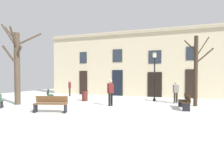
% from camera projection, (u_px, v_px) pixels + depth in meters
% --- Properties ---
extents(ground_plane, '(29.63, 29.63, 0.00)m').
position_uv_depth(ground_plane, '(104.00, 106.00, 13.84)').
color(ground_plane, white).
extents(building_facade, '(18.52, 0.60, 6.44)m').
position_uv_depth(building_facade, '(134.00, 63.00, 20.62)').
color(building_facade, beige).
rests_on(building_facade, ground).
extents(tree_left_of_center, '(1.84, 1.22, 4.59)m').
position_uv_depth(tree_left_of_center, '(196.00, 69.00, 13.72)').
color(tree_left_of_center, '#382B1E').
rests_on(tree_left_of_center, ground).
extents(tree_near_facade, '(2.59, 2.18, 5.53)m').
position_uv_depth(tree_near_facade, '(17.00, 64.00, 14.41)').
color(tree_near_facade, '#4C3D2D').
rests_on(tree_near_facade, ground).
extents(streetlamp, '(0.30, 0.30, 3.86)m').
position_uv_depth(streetlamp, '(154.00, 71.00, 16.35)').
color(streetlamp, black).
rests_on(streetlamp, ground).
extents(litter_bin, '(0.48, 0.48, 0.84)m').
position_uv_depth(litter_bin, '(85.00, 96.00, 16.56)').
color(litter_bin, '#4C1E19').
rests_on(litter_bin, ground).
extents(bench_back_to_back_left, '(1.58, 1.68, 0.92)m').
position_uv_depth(bench_back_to_back_left, '(50.00, 95.00, 16.60)').
color(bench_back_to_back_left, '#2D4C33').
rests_on(bench_back_to_back_left, ground).
extents(bench_far_corner, '(0.80, 1.84, 0.90)m').
position_uv_depth(bench_far_corner, '(185.00, 101.00, 12.48)').
color(bench_far_corner, '#3D2819').
rests_on(bench_far_corner, ground).
extents(bench_facing_shops, '(1.87, 0.95, 0.89)m').
position_uv_depth(bench_facing_shops, '(51.00, 104.00, 11.32)').
color(bench_facing_shops, brown).
rests_on(bench_facing_shops, ground).
extents(person_by_shop_door, '(0.40, 0.44, 1.76)m').
position_uv_depth(person_by_shop_door, '(111.00, 91.00, 13.79)').
color(person_by_shop_door, black).
rests_on(person_by_shop_door, ground).
extents(person_crossing_plaza, '(0.41, 0.43, 1.61)m').
position_uv_depth(person_crossing_plaza, '(70.00, 87.00, 20.64)').
color(person_crossing_plaza, '#2D271E').
rests_on(person_crossing_plaza, ground).
extents(person_near_bench, '(0.44, 0.39, 1.56)m').
position_uv_depth(person_near_bench, '(176.00, 91.00, 15.49)').
color(person_near_bench, '#2D271E').
rests_on(person_near_bench, ground).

